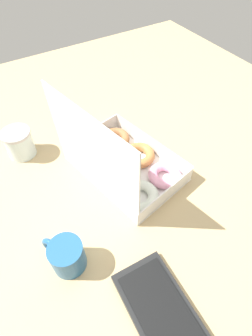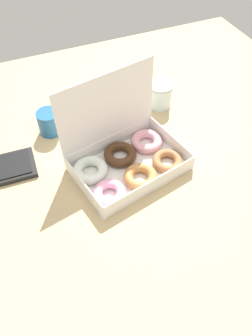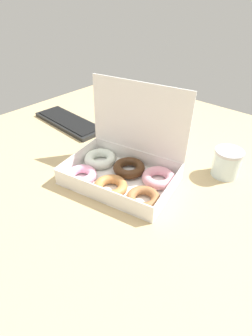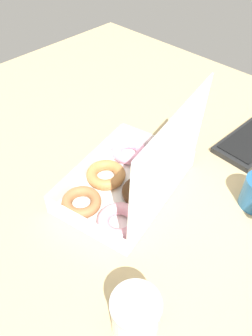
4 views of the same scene
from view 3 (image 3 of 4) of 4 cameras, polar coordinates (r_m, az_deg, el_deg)
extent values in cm
cube|color=tan|center=(88.07, -0.18, -5.83)|extent=(180.00, 180.00, 2.00)
cube|color=white|center=(92.02, -1.35, -2.74)|extent=(41.29, 31.95, 0.40)
cube|color=white|center=(99.18, -10.48, 1.99)|extent=(5.48, 24.48, 5.91)
cube|color=white|center=(84.09, 9.42, -4.86)|extent=(5.48, 24.48, 5.91)
cube|color=white|center=(82.21, -5.79, -5.60)|extent=(35.50, 7.78, 5.91)
cube|color=white|center=(98.89, 2.28, 2.52)|extent=(35.50, 7.78, 5.91)
cube|color=white|center=(91.97, 2.71, 10.79)|extent=(36.48, 8.89, 24.92)
torus|color=#F0A1C1|center=(92.90, -9.70, -1.53)|extent=(14.36, 14.36, 3.16)
torus|color=#B77841|center=(86.76, -3.41, -4.07)|extent=(16.15, 16.15, 3.20)
torus|color=#9C663D|center=(82.53, 3.77, -6.56)|extent=(14.49, 14.49, 2.91)
torus|color=white|center=(100.50, -5.65, 2.02)|extent=(16.53, 16.53, 3.39)
torus|color=#442815|center=(95.11, 0.66, 0.04)|extent=(13.60, 13.60, 3.28)
torus|color=pink|center=(91.10, 7.11, -2.10)|extent=(12.04, 12.04, 3.27)
cube|color=black|center=(133.35, -12.34, 9.73)|extent=(40.17, 15.54, 1.80)
cube|color=black|center=(132.89, -12.40, 10.16)|extent=(36.90, 13.22, 0.40)
cylinder|color=#235B8E|center=(120.07, 1.13, 9.54)|extent=(8.75, 8.75, 9.14)
torus|color=#235B8E|center=(119.33, 3.36, 9.31)|extent=(6.62, 4.63, 6.69)
cylinder|color=black|center=(118.82, 1.14, 10.81)|extent=(7.70, 7.70, 0.55)
cylinder|color=silver|center=(99.11, 21.01, 0.81)|extent=(9.38, 9.38, 9.13)
cylinder|color=#B2B2B7|center=(96.52, 21.64, 3.28)|extent=(9.85, 9.85, 1.00)
camera|label=1|loc=(1.30, -11.11, 40.19)|focal=28.00mm
camera|label=2|loc=(0.86, -77.02, 34.04)|focal=35.00mm
camera|label=4|loc=(0.98, 48.32, 33.28)|focal=35.00mm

